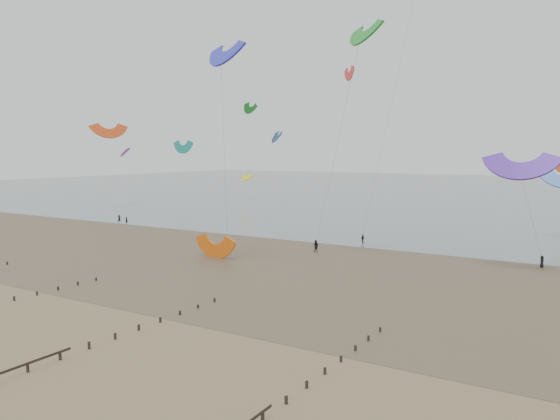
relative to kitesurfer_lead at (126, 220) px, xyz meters
The scene contains 6 objects.
ground 71.96m from the kitesurfer_lead, 45.15° to the right, with size 500.00×500.00×0.00m, color brown.
sea_and_shore 49.54m from the kitesurfer_lead, 19.59° to the right, with size 500.00×665.00×0.03m.
kitesurfer_lead is the anchor object (origin of this frame).
kitesurfers 79.27m from the kitesurfer_lead, ahead, with size 144.68×21.36×1.89m.
grounded_kite 44.68m from the kitesurfer_lead, 26.72° to the right, with size 6.59×3.45×5.02m, color orange, non-canonical shape.
kites_airborne 59.60m from the kitesurfer_lead, 41.90° to the left, with size 262.40×122.80×42.45m.
Camera 1 is at (38.35, -31.28, 15.38)m, focal length 35.00 mm.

